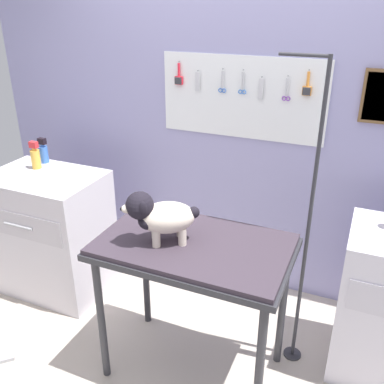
% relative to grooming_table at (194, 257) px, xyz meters
% --- Properties ---
extents(rear_wall_panel, '(4.00, 0.11, 2.30)m').
position_rel_grooming_table_xyz_m(rear_wall_panel, '(-0.12, 1.03, 0.36)').
color(rear_wall_panel, '#9692C2').
rests_on(rear_wall_panel, ground).
extents(grooming_table, '(1.04, 0.63, 0.89)m').
position_rel_grooming_table_xyz_m(grooming_table, '(0.00, 0.00, 0.00)').
color(grooming_table, '#2D2D33').
rests_on(grooming_table, ground).
extents(grooming_arm, '(0.30, 0.11, 1.83)m').
position_rel_grooming_table_xyz_m(grooming_arm, '(0.53, 0.34, 0.06)').
color(grooming_arm, '#2D2D33').
rests_on(grooming_arm, ground).
extents(dog, '(0.39, 0.31, 0.29)m').
position_rel_grooming_table_xyz_m(dog, '(-0.16, -0.07, 0.25)').
color(dog, beige).
rests_on(dog, grooming_table).
extents(counter_left, '(0.80, 0.58, 0.93)m').
position_rel_grooming_table_xyz_m(counter_left, '(-1.31, 0.35, -0.33)').
color(counter_left, silver).
rests_on(counter_left, ground).
extents(spray_bottle_tall, '(0.07, 0.07, 0.20)m').
position_rel_grooming_table_xyz_m(spray_bottle_tall, '(-1.44, 0.44, 0.22)').
color(spray_bottle_tall, gold).
rests_on(spray_bottle_tall, counter_left).
extents(pump_bottle_white, '(0.06, 0.06, 0.19)m').
position_rel_grooming_table_xyz_m(pump_bottle_white, '(-1.47, 0.56, 0.21)').
color(pump_bottle_white, '#386AC2').
rests_on(pump_bottle_white, counter_left).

